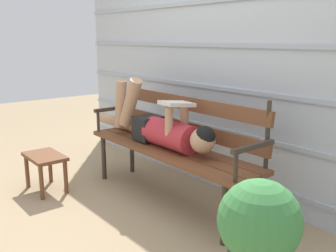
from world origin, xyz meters
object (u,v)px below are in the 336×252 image
(footstool, at_px, (45,162))
(potted_plant, at_px, (258,238))
(park_bench, at_px, (174,140))
(reclining_person, at_px, (159,127))

(footstool, height_order, potted_plant, potted_plant)
(footstool, bearing_deg, park_bench, 42.10)
(reclining_person, height_order, potted_plant, reclining_person)
(potted_plant, bearing_deg, park_bench, 156.87)
(potted_plant, bearing_deg, footstool, -174.14)
(reclining_person, distance_m, potted_plant, 1.52)
(footstool, relative_size, potted_plant, 0.63)
(park_bench, xyz_separation_m, reclining_person, (-0.12, -0.07, 0.10))
(footstool, xyz_separation_m, potted_plant, (2.16, 0.22, 0.12))
(park_bench, relative_size, reclining_person, 1.05)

